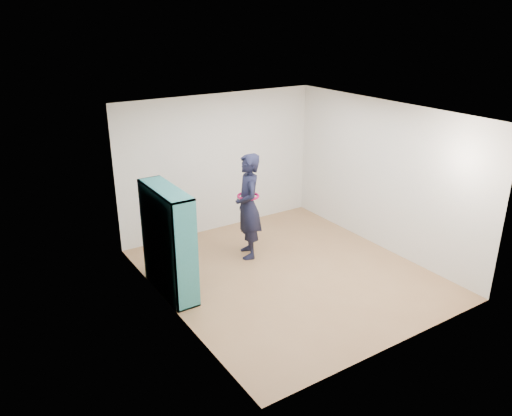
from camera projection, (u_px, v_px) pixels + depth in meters
floor at (288, 273)px, 8.08m from camera, size 4.50×4.50×0.00m
ceiling at (293, 113)px, 7.14m from camera, size 4.50×4.50×0.00m
wall_left at (169, 226)px, 6.60m from camera, size 0.02×4.50×2.60m
wall_right at (383, 176)px, 8.62m from camera, size 0.02×4.50×2.60m
wall_back at (219, 163)px, 9.37m from camera, size 4.00×0.02×2.60m
wall_front at (404, 254)px, 5.85m from camera, size 4.00×0.02×2.60m
bookshelf at (167, 243)px, 7.26m from camera, size 0.36×1.23×1.64m
person at (248, 206)px, 8.37m from camera, size 0.64×0.77×1.81m
smartphone at (238, 199)px, 8.37m from camera, size 0.03×0.09×0.13m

